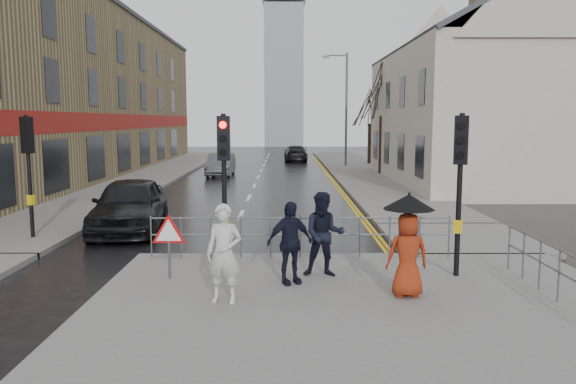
{
  "coord_description": "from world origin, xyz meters",
  "views": [
    {
      "loc": [
        1.58,
        -12.5,
        3.4
      ],
      "look_at": [
        1.67,
        3.28,
        1.37
      ],
      "focal_mm": 35.0,
      "sensor_mm": 36.0,
      "label": 1
    }
  ],
  "objects_px": {
    "pedestrian_a": "(224,254)",
    "car_mid": "(221,164)",
    "pedestrian_b": "(324,234)",
    "pedestrian_d": "(290,243)",
    "car_parked": "(130,205)",
    "pedestrian_with_umbrella": "(408,239)"
  },
  "relations": [
    {
      "from": "pedestrian_b",
      "to": "pedestrian_d",
      "type": "height_order",
      "value": "pedestrian_b"
    },
    {
      "from": "pedestrian_a",
      "to": "pedestrian_with_umbrella",
      "type": "xyz_separation_m",
      "value": [
        3.35,
        0.32,
        0.19
      ]
    },
    {
      "from": "pedestrian_b",
      "to": "car_parked",
      "type": "xyz_separation_m",
      "value": [
        -5.54,
        5.43,
        -0.2
      ]
    },
    {
      "from": "car_parked",
      "to": "car_mid",
      "type": "distance_m",
      "value": 17.49
    },
    {
      "from": "pedestrian_with_umbrella",
      "to": "pedestrian_d",
      "type": "xyz_separation_m",
      "value": [
        -2.17,
        0.85,
        -0.25
      ]
    },
    {
      "from": "pedestrian_a",
      "to": "car_parked",
      "type": "height_order",
      "value": "pedestrian_a"
    },
    {
      "from": "pedestrian_b",
      "to": "car_parked",
      "type": "relative_size",
      "value": 0.37
    },
    {
      "from": "pedestrian_a",
      "to": "car_mid",
      "type": "height_order",
      "value": "pedestrian_a"
    },
    {
      "from": "pedestrian_a",
      "to": "pedestrian_d",
      "type": "xyz_separation_m",
      "value": [
        1.18,
        1.17,
        -0.06
      ]
    },
    {
      "from": "pedestrian_a",
      "to": "pedestrian_b",
      "type": "relative_size",
      "value": 1.0
    },
    {
      "from": "car_parked",
      "to": "pedestrian_a",
      "type": "bearing_deg",
      "value": -68.67
    },
    {
      "from": "pedestrian_a",
      "to": "pedestrian_b",
      "type": "bearing_deg",
      "value": 51.34
    },
    {
      "from": "pedestrian_b",
      "to": "car_mid",
      "type": "bearing_deg",
      "value": 104.54
    },
    {
      "from": "pedestrian_with_umbrella",
      "to": "pedestrian_a",
      "type": "bearing_deg",
      "value": -174.55
    },
    {
      "from": "pedestrian_d",
      "to": "car_parked",
      "type": "height_order",
      "value": "pedestrian_d"
    },
    {
      "from": "pedestrian_with_umbrella",
      "to": "car_mid",
      "type": "relative_size",
      "value": 0.46
    },
    {
      "from": "pedestrian_with_umbrella",
      "to": "pedestrian_d",
      "type": "distance_m",
      "value": 2.34
    },
    {
      "from": "pedestrian_b",
      "to": "car_mid",
      "type": "distance_m",
      "value": 23.39
    },
    {
      "from": "pedestrian_a",
      "to": "pedestrian_b",
      "type": "height_order",
      "value": "pedestrian_a"
    },
    {
      "from": "pedestrian_b",
      "to": "car_mid",
      "type": "height_order",
      "value": "pedestrian_b"
    },
    {
      "from": "pedestrian_a",
      "to": "pedestrian_d",
      "type": "relative_size",
      "value": 1.07
    },
    {
      "from": "pedestrian_with_umbrella",
      "to": "car_mid",
      "type": "xyz_separation_m",
      "value": [
        -6.2,
        24.27,
        -0.53
      ]
    }
  ]
}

